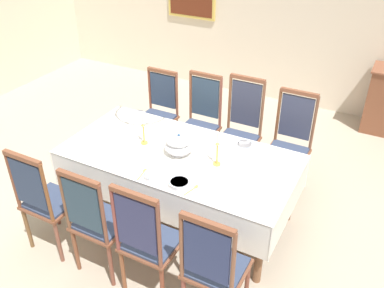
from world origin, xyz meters
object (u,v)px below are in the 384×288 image
at_px(chair_north_d, 290,143).
at_px(chair_south_a, 45,199).
at_px(chair_north_b, 200,121).
at_px(candlestick_east, 217,152).
at_px(chair_north_c, 240,129).
at_px(bowl_far_left, 244,145).
at_px(chair_north_a, 158,112).
at_px(dining_table, 179,160).
at_px(bowl_far_right, 137,115).
at_px(chair_south_c, 147,239).
at_px(bowl_near_left, 179,183).
at_px(soup_tureen, 179,144).
at_px(spoon_primary, 194,188).
at_px(chair_south_b, 97,220).
at_px(spoon_secondary, 144,172).
at_px(bowl_near_right, 153,175).
at_px(chair_south_d, 214,266).
at_px(candlestick_west, 144,132).

bearing_deg(chair_north_d, chair_south_a, 49.09).
xyz_separation_m(chair_north_b, candlestick_east, (0.65, -0.95, 0.31)).
height_order(chair_north_c, bowl_far_left, chair_north_c).
height_order(chair_north_a, chair_north_c, chair_north_c).
height_order(dining_table, bowl_far_right, bowl_far_right).
relative_size(chair_south_c, bowl_near_left, 5.98).
distance_m(soup_tureen, spoon_primary, 0.57).
xyz_separation_m(chair_north_a, soup_tureen, (0.83, -0.95, 0.30)).
xyz_separation_m(chair_north_b, bowl_far_right, (-0.52, -0.53, 0.20)).
relative_size(chair_north_a, chair_south_b, 0.97).
height_order(bowl_near_left, bowl_far_right, same).
distance_m(bowl_far_left, spoon_primary, 0.82).
bearing_deg(dining_table, spoon_secondary, -107.44).
bearing_deg(bowl_far_right, chair_south_b, -69.42).
xyz_separation_m(soup_tureen, bowl_near_right, (-0.01, -0.44, -0.08)).
bearing_deg(chair_north_d, chair_north_c, -0.26).
bearing_deg(chair_south_b, chair_south_d, -0.04).
height_order(chair_south_b, bowl_near_left, chair_south_b).
bearing_deg(spoon_secondary, chair_north_c, 67.14).
relative_size(chair_north_b, soup_tureen, 4.15).
relative_size(chair_south_d, spoon_secondary, 6.28).
xyz_separation_m(chair_north_d, soup_tureen, (-0.82, -0.96, 0.27)).
bearing_deg(candlestick_west, bowl_near_right, -48.76).
bearing_deg(chair_south_a, chair_north_b, 73.12).
xyz_separation_m(soup_tureen, spoon_primary, (0.38, -0.41, -0.10)).
relative_size(chair_south_a, bowl_near_left, 5.83).
height_order(chair_north_c, bowl_far_right, chair_north_c).
bearing_deg(candlestick_east, chair_north_c, 98.77).
relative_size(bowl_near_left, spoon_primary, 1.09).
height_order(dining_table, chair_south_b, chair_south_b).
height_order(dining_table, chair_north_b, chair_north_b).
distance_m(chair_south_c, bowl_far_left, 1.39).
xyz_separation_m(chair_south_c, spoon_primary, (0.13, 0.54, 0.18)).
bearing_deg(dining_table, bowl_far_left, 38.27).
bearing_deg(chair_north_b, candlestick_west, 81.53).
bearing_deg(chair_south_b, bowl_far_right, 110.58).
height_order(chair_north_d, candlestick_east, chair_north_d).
xyz_separation_m(chair_south_d, candlestick_east, (-0.42, 0.95, 0.32)).
height_order(bowl_near_left, bowl_far_left, bowl_near_left).
xyz_separation_m(bowl_near_left, spoon_primary, (0.13, 0.03, -0.02)).
bearing_deg(chair_south_c, bowl_far_left, 79.20).
relative_size(chair_north_d, soup_tureen, 4.20).
bearing_deg(dining_table, chair_south_b, -104.94).
distance_m(dining_table, chair_north_b, 0.99).
height_order(chair_north_d, candlestick_west, chair_north_d).
height_order(chair_south_b, soup_tureen, chair_south_b).
bearing_deg(spoon_secondary, bowl_near_left, -10.94).
height_order(dining_table, candlestick_west, candlestick_west).
distance_m(chair_south_d, candlestick_west, 1.58).
bearing_deg(bowl_near_right, spoon_secondary, 167.36).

